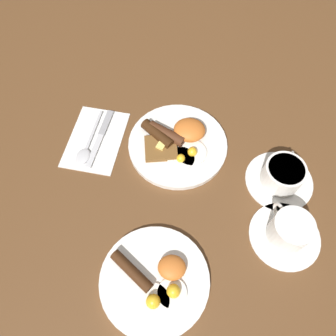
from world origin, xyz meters
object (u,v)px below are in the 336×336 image
(breakfast_plate_near, at_px, (177,142))
(spoon, at_px, (85,151))
(knife, at_px, (101,134))
(teacup_far, at_px, (289,231))
(breakfast_plate_far, at_px, (155,280))
(teacup_near, at_px, (282,176))

(breakfast_plate_near, relative_size, spoon, 1.46)
(breakfast_plate_near, height_order, knife, breakfast_plate_near)
(teacup_far, bearing_deg, breakfast_plate_near, -40.09)
(knife, height_order, spoon, spoon)
(breakfast_plate_near, xyz_separation_m, teacup_far, (-0.27, 0.22, 0.02))
(breakfast_plate_near, relative_size, breakfast_plate_far, 1.11)
(breakfast_plate_near, bearing_deg, teacup_near, 162.79)
(breakfast_plate_near, bearing_deg, spoon, 10.96)
(spoon, bearing_deg, teacup_near, 92.66)
(teacup_near, relative_size, teacup_far, 1.03)
(breakfast_plate_far, distance_m, knife, 0.41)
(teacup_far, height_order, knife, teacup_far)
(breakfast_plate_near, xyz_separation_m, breakfast_plate_far, (0.02, 0.35, -0.00))
(teacup_far, xyz_separation_m, knife, (0.47, -0.23, -0.03))
(teacup_near, distance_m, knife, 0.48)
(knife, bearing_deg, breakfast_plate_far, 35.40)
(teacup_near, height_order, teacup_far, teacup_far)
(teacup_near, bearing_deg, teacup_far, 91.01)
(teacup_near, height_order, spoon, teacup_near)
(breakfast_plate_near, height_order, teacup_far, teacup_far)
(spoon, bearing_deg, knife, 158.06)
(knife, bearing_deg, spoon, -20.86)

